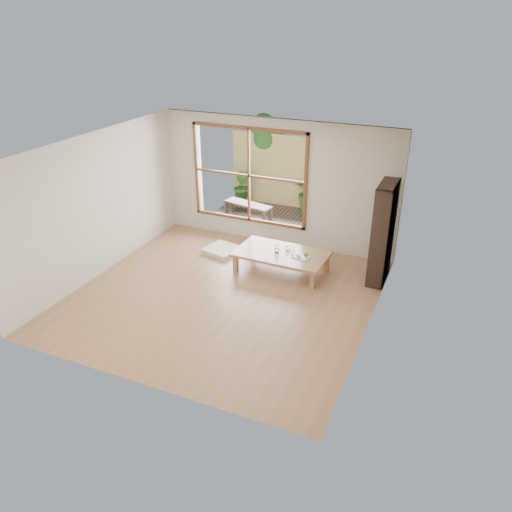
{
  "coord_description": "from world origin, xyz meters",
  "views": [
    {
      "loc": [
        3.5,
        -6.65,
        4.47
      ],
      "look_at": [
        0.34,
        0.62,
        0.55
      ],
      "focal_mm": 35.0,
      "sensor_mm": 36.0,
      "label": 1
    }
  ],
  "objects": [
    {
      "name": "shrub_left",
      "position": [
        -1.6,
        4.26,
        0.48
      ],
      "size": [
        0.55,
        0.47,
        0.9
      ],
      "primitive_type": "imported",
      "rotation": [
        0.0,
        0.0,
        -0.15
      ],
      "color": "#326726",
      "rests_on": "deck"
    },
    {
      "name": "floor_cushion",
      "position": [
        -0.81,
        1.53,
        0.05
      ],
      "size": [
        0.74,
        0.74,
        0.09
      ],
      "primitive_type": "cube",
      "rotation": [
        0.0,
        0.0,
        -0.21
      ],
      "color": "silver",
      "rests_on": "ground"
    },
    {
      "name": "shrub_right",
      "position": [
        0.19,
        4.38,
        0.53
      ],
      "size": [
        1.04,
        0.94,
        1.01
      ],
      "primitive_type": "imported",
      "rotation": [
        0.0,
        0.0,
        -0.18
      ],
      "color": "#326726",
      "rests_on": "deck"
    },
    {
      "name": "ground",
      "position": [
        0.0,
        0.0,
        0.0
      ],
      "size": [
        5.0,
        5.0,
        0.0
      ],
      "primitive_type": "plane",
      "color": "#A67653",
      "rests_on": "ground"
    },
    {
      "name": "garden_tree",
      "position": [
        -1.28,
        4.86,
        1.63
      ],
      "size": [
        1.04,
        0.85,
        2.22
      ],
      "color": "#4C3D2D",
      "rests_on": "ground"
    },
    {
      "name": "bookshelf",
      "position": [
        2.33,
        1.67,
        0.91
      ],
      "size": [
        0.29,
        0.82,
        1.83
      ],
      "primitive_type": "cube",
      "color": "#2E2019",
      "rests_on": "ground"
    },
    {
      "name": "glass_small",
      "position": [
        0.49,
        1.27,
        0.41
      ],
      "size": [
        0.06,
        0.06,
        0.07
      ],
      "primitive_type": "cylinder",
      "color": "silver",
      "rests_on": "low_table"
    },
    {
      "name": "deck",
      "position": [
        -0.6,
        3.56,
        0.0
      ],
      "size": [
        2.8,
        2.0,
        0.05
      ],
      "primitive_type": "cube",
      "color": "#3E352D",
      "rests_on": "ground"
    },
    {
      "name": "food_tray",
      "position": [
        1.0,
        1.22,
        0.4
      ],
      "size": [
        0.35,
        0.29,
        0.09
      ],
      "rotation": [
        0.0,
        0.0,
        -0.28
      ],
      "color": "white",
      "rests_on": "low_table"
    },
    {
      "name": "glass_short",
      "position": [
        0.66,
        1.39,
        0.42
      ],
      "size": [
        0.08,
        0.08,
        0.1
      ],
      "primitive_type": "cylinder",
      "color": "silver",
      "rests_on": "low_table"
    },
    {
      "name": "glass_tall",
      "position": [
        0.5,
        1.23,
        0.45
      ],
      "size": [
        0.08,
        0.08,
        0.15
      ],
      "primitive_type": "cylinder",
      "color": "silver",
      "rests_on": "low_table"
    },
    {
      "name": "glass_mid",
      "position": [
        0.8,
        1.3,
        0.42
      ],
      "size": [
        0.06,
        0.06,
        0.09
      ],
      "primitive_type": "cylinder",
      "color": "silver",
      "rests_on": "low_table"
    },
    {
      "name": "low_table",
      "position": [
        0.58,
        1.27,
        0.33
      ],
      "size": [
        1.75,
        1.03,
        0.38
      ],
      "rotation": [
        0.0,
        0.0,
        -0.04
      ],
      "color": "#A37B4F",
      "rests_on": "ground"
    },
    {
      "name": "garden_bench",
      "position": [
        -1.06,
        3.36,
        0.34
      ],
      "size": [
        1.23,
        0.6,
        0.37
      ],
      "rotation": [
        0.0,
        0.0,
        -0.22
      ],
      "color": "#2E2019",
      "rests_on": "deck"
    },
    {
      "name": "bamboo_fence",
      "position": [
        -0.6,
        4.56,
        0.9
      ],
      "size": [
        2.8,
        0.06,
        1.8
      ],
      "primitive_type": "cube",
      "color": "tan",
      "rests_on": "ground"
    }
  ]
}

